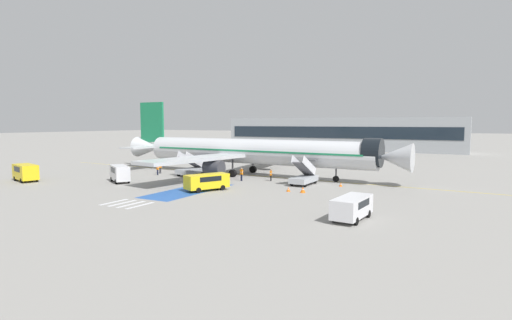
{
  "coord_description": "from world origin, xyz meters",
  "views": [
    {
      "loc": [
        28.87,
        -52.58,
        8.0
      ],
      "look_at": [
        1.12,
        -1.98,
        2.62
      ],
      "focal_mm": 28.0,
      "sensor_mm": 36.0,
      "label": 1
    }
  ],
  "objects_px": {
    "baggage_cart": "(213,179)",
    "traffic_cone_2": "(303,190)",
    "ground_crew_1": "(158,169)",
    "ground_crew_3": "(160,167)",
    "boarding_stairs_aft": "(191,169)",
    "ground_crew_0": "(271,174)",
    "service_van_2": "(207,181)",
    "ground_crew_2": "(241,173)",
    "traffic_cone_0": "(341,185)",
    "terminal_building": "(340,134)",
    "service_van_1": "(352,206)",
    "fuel_tanker": "(273,153)",
    "service_van_0": "(120,172)",
    "traffic_cone_1": "(288,189)",
    "boarding_stairs_forward": "(304,177)",
    "service_van_3": "(25,171)",
    "airliner": "(249,151)"
  },
  "relations": [
    {
      "from": "baggage_cart",
      "to": "traffic_cone_2",
      "type": "height_order",
      "value": "baggage_cart"
    },
    {
      "from": "ground_crew_1",
      "to": "ground_crew_3",
      "type": "bearing_deg",
      "value": 139.72
    },
    {
      "from": "boarding_stairs_aft",
      "to": "ground_crew_0",
      "type": "distance_m",
      "value": 13.53
    },
    {
      "from": "service_van_2",
      "to": "ground_crew_2",
      "type": "relative_size",
      "value": 3.04
    },
    {
      "from": "ground_crew_3",
      "to": "traffic_cone_0",
      "type": "height_order",
      "value": "ground_crew_3"
    },
    {
      "from": "service_van_2",
      "to": "ground_crew_0",
      "type": "relative_size",
      "value": 3.4
    },
    {
      "from": "traffic_cone_0",
      "to": "terminal_building",
      "type": "height_order",
      "value": "terminal_building"
    },
    {
      "from": "traffic_cone_2",
      "to": "ground_crew_1",
      "type": "bearing_deg",
      "value": 171.58
    },
    {
      "from": "service_van_2",
      "to": "baggage_cart",
      "type": "relative_size",
      "value": 1.89
    },
    {
      "from": "service_van_1",
      "to": "traffic_cone_2",
      "type": "distance_m",
      "value": 13.14
    },
    {
      "from": "ground_crew_1",
      "to": "traffic_cone_0",
      "type": "bearing_deg",
      "value": 24.19
    },
    {
      "from": "boarding_stairs_aft",
      "to": "terminal_building",
      "type": "distance_m",
      "value": 69.97
    },
    {
      "from": "fuel_tanker",
      "to": "baggage_cart",
      "type": "relative_size",
      "value": 3.17
    },
    {
      "from": "baggage_cart",
      "to": "ground_crew_0",
      "type": "bearing_deg",
      "value": 77.28
    },
    {
      "from": "traffic_cone_2",
      "to": "ground_crew_3",
      "type": "bearing_deg",
      "value": 168.31
    },
    {
      "from": "ground_crew_3",
      "to": "traffic_cone_2",
      "type": "distance_m",
      "value": 27.1
    },
    {
      "from": "service_van_0",
      "to": "service_van_1",
      "type": "relative_size",
      "value": 0.92
    },
    {
      "from": "baggage_cart",
      "to": "ground_crew_1",
      "type": "bearing_deg",
      "value": -139.7
    },
    {
      "from": "ground_crew_3",
      "to": "terminal_building",
      "type": "height_order",
      "value": "terminal_building"
    },
    {
      "from": "terminal_building",
      "to": "ground_crew_3",
      "type": "bearing_deg",
      "value": -96.2
    },
    {
      "from": "ground_crew_3",
      "to": "service_van_0",
      "type": "bearing_deg",
      "value": -134.95
    },
    {
      "from": "boarding_stairs_aft",
      "to": "service_van_2",
      "type": "xyz_separation_m",
      "value": [
        10.35,
        -10.24,
        0.21
      ]
    },
    {
      "from": "baggage_cart",
      "to": "traffic_cone_1",
      "type": "distance_m",
      "value": 12.68
    },
    {
      "from": "ground_crew_0",
      "to": "traffic_cone_2",
      "type": "xyz_separation_m",
      "value": [
        7.35,
        -6.47,
        -0.59
      ]
    },
    {
      "from": "traffic_cone_0",
      "to": "boarding_stairs_forward",
      "type": "bearing_deg",
      "value": -169.61
    },
    {
      "from": "boarding_stairs_aft",
      "to": "baggage_cart",
      "type": "xyz_separation_m",
      "value": [
        6.69,
        -3.63,
        -0.71
      ]
    },
    {
      "from": "service_van_2",
      "to": "ground_crew_2",
      "type": "height_order",
      "value": "service_van_2"
    },
    {
      "from": "boarding_stairs_aft",
      "to": "fuel_tanker",
      "type": "relative_size",
      "value": 0.57
    },
    {
      "from": "service_van_0",
      "to": "ground_crew_3",
      "type": "distance_m",
      "value": 10.01
    },
    {
      "from": "service_van_2",
      "to": "service_van_3",
      "type": "xyz_separation_m",
      "value": [
        -26.32,
        -5.76,
        0.19
      ]
    },
    {
      "from": "traffic_cone_2",
      "to": "fuel_tanker",
      "type": "bearing_deg",
      "value": 121.58
    },
    {
      "from": "fuel_tanker",
      "to": "service_van_0",
      "type": "bearing_deg",
      "value": 174.1
    },
    {
      "from": "service_van_1",
      "to": "ground_crew_2",
      "type": "bearing_deg",
      "value": -32.72
    },
    {
      "from": "boarding_stairs_forward",
      "to": "traffic_cone_0",
      "type": "relative_size",
      "value": 10.96
    },
    {
      "from": "fuel_tanker",
      "to": "baggage_cart",
      "type": "xyz_separation_m",
      "value": [
        5.59,
        -29.69,
        -1.56
      ]
    },
    {
      "from": "ground_crew_3",
      "to": "service_van_2",
      "type": "bearing_deg",
      "value": -86.32
    },
    {
      "from": "traffic_cone_1",
      "to": "airliner",
      "type": "bearing_deg",
      "value": 137.23
    },
    {
      "from": "baggage_cart",
      "to": "airliner",
      "type": "bearing_deg",
      "value": 128.69
    },
    {
      "from": "boarding_stairs_forward",
      "to": "boarding_stairs_aft",
      "type": "bearing_deg",
      "value": 180.0
    },
    {
      "from": "airliner",
      "to": "service_van_2",
      "type": "bearing_deg",
      "value": 11.28
    },
    {
      "from": "boarding_stairs_aft",
      "to": "traffic_cone_0",
      "type": "xyz_separation_m",
      "value": [
        23.36,
        0.4,
        -0.72
      ]
    },
    {
      "from": "baggage_cart",
      "to": "traffic_cone_0",
      "type": "xyz_separation_m",
      "value": [
        16.66,
        4.03,
        -0.01
      ]
    },
    {
      "from": "ground_crew_1",
      "to": "boarding_stairs_aft",
      "type": "bearing_deg",
      "value": 45.34
    },
    {
      "from": "airliner",
      "to": "ground_crew_3",
      "type": "relative_size",
      "value": 25.26
    },
    {
      "from": "boarding_stairs_forward",
      "to": "traffic_cone_2",
      "type": "xyz_separation_m",
      "value": [
        2.15,
        -5.65,
        -0.64
      ]
    },
    {
      "from": "terminal_building",
      "to": "traffic_cone_2",
      "type": "bearing_deg",
      "value": -76.04
    },
    {
      "from": "service_van_2",
      "to": "traffic_cone_0",
      "type": "relative_size",
      "value": 11.47
    },
    {
      "from": "boarding_stairs_aft",
      "to": "ground_crew_1",
      "type": "relative_size",
      "value": 3.04
    },
    {
      "from": "fuel_tanker",
      "to": "traffic_cone_0",
      "type": "bearing_deg",
      "value": -137.23
    },
    {
      "from": "fuel_tanker",
      "to": "terminal_building",
      "type": "height_order",
      "value": "terminal_building"
    }
  ]
}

